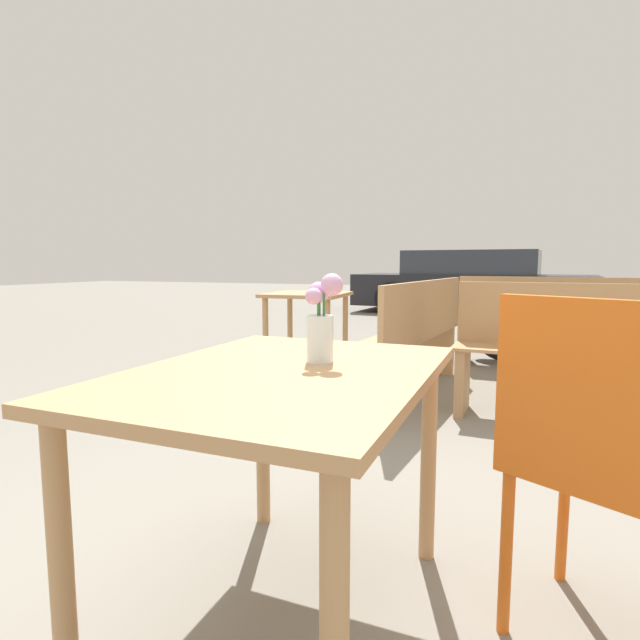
{
  "coord_description": "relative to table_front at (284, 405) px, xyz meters",
  "views": [
    {
      "loc": [
        0.54,
        -1.15,
        0.97
      ],
      "look_at": [
        0.06,
        0.12,
        0.82
      ],
      "focal_mm": 28.0,
      "sensor_mm": 36.0,
      "label": 1
    }
  ],
  "objects": [
    {
      "name": "ground_plane",
      "position": [
        0.0,
        0.0,
        -0.6
      ],
      "size": [
        40.0,
        40.0,
        0.0
      ],
      "primitive_type": "plane",
      "color": "gray"
    },
    {
      "name": "table_front",
      "position": [
        0.0,
        0.0,
        0.0
      ],
      "size": [
        0.75,
        1.01,
        0.7
      ],
      "color": "tan",
      "rests_on": "ground_plane"
    },
    {
      "name": "flower_vase",
      "position": [
        0.06,
        0.12,
        0.2
      ],
      "size": [
        0.11,
        0.12,
        0.25
      ],
      "color": "silver",
      "rests_on": "table_front"
    },
    {
      "name": "cafe_chair",
      "position": [
        0.75,
        0.16,
        -0.08
      ],
      "size": [
        0.54,
        0.54,
        0.9
      ],
      "color": "orange",
      "rests_on": "ground_plane"
    },
    {
      "name": "bench_near",
      "position": [
        1.1,
        2.19,
        -0.13
      ],
      "size": [
        1.79,
        0.44,
        0.85
      ],
      "color": "tan",
      "rests_on": "ground_plane"
    },
    {
      "name": "bench_middle",
      "position": [
        -0.1,
        2.41,
        -0.13
      ],
      "size": [
        0.58,
        1.83,
        0.85
      ],
      "color": "tan",
      "rests_on": "ground_plane"
    },
    {
      "name": "bench_far",
      "position": [
        0.86,
        3.78,
        -0.15
      ],
      "size": [
        1.54,
        0.38,
        0.85
      ],
      "color": "tan",
      "rests_on": "ground_plane"
    },
    {
      "name": "table_back",
      "position": [
        -1.14,
        2.91,
        -0.02
      ],
      "size": [
        0.71,
        0.74,
        0.71
      ],
      "color": "tan",
      "rests_on": "ground_plane"
    },
    {
      "name": "bicycle",
      "position": [
        0.94,
        3.92,
        -0.26
      ],
      "size": [
        1.53,
        0.64,
        0.76
      ],
      "color": "black",
      "rests_on": "ground_plane"
    },
    {
      "name": "parked_car",
      "position": [
        -0.19,
        8.86,
        -0.02
      ],
      "size": [
        4.48,
        2.02,
        1.21
      ],
      "color": "black",
      "rests_on": "ground_plane"
    }
  ]
}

